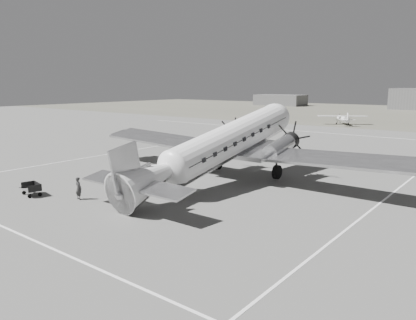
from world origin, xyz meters
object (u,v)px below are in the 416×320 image
Objects in this scene: light_plane_left at (343,120)px; baggage_cart_far at (32,189)px; dc3_airliner at (224,147)px; ground_crew at (79,188)px; shed_secondary at (280,100)px; ramp_agent at (136,184)px; passenger at (153,180)px; baggage_cart_near at (117,190)px.

light_plane_left is 5.99× the size of baggage_cart_far.
ground_crew is (-5.14, -9.91, -2.20)m from dc3_airliner.
shed_secondary is 10.79× the size of ramp_agent.
light_plane_left reaches higher than passenger.
light_plane_left is at bearing 101.54° from baggage_cart_far.
shed_secondary is at bearing 111.83° from baggage_cart_near.
baggage_cart_far is 8.65m from passenger.
light_plane_left is 59.21m from passenger.
ground_crew is (-1.38, -2.23, 0.38)m from baggage_cart_near.
baggage_cart_near is at bearing -115.88° from dc3_airliner.
shed_secondary is 0.57× the size of dc3_airliner.
shed_secondary is 11.41× the size of ground_crew.
dc3_airliner is 14.55m from baggage_cart_far.
dc3_airliner is 19.93× the size of ground_crew.
passenger is at bearing -111.76° from ground_crew.
passenger is (0.90, 2.67, 0.36)m from baggage_cart_near.
baggage_cart_near is 0.87× the size of ramp_agent.
dc3_airliner is at bearing -114.17° from ground_crew.
passenger is (5.82, 6.39, 0.31)m from baggage_cart_far.
dc3_airliner reaches higher than ramp_agent.
light_plane_left is at bearing -52.47° from shed_secondary.
baggage_cart_far is (-8.67, -11.40, -2.54)m from dc3_airliner.
shed_secondary is 132.99m from ground_crew.
ground_crew is (4.70, -63.70, -0.21)m from light_plane_left.
shed_secondary is 11.77× the size of passenger.
baggage_cart_near is at bearing 148.83° from passenger.
ground_crew is 5.41m from passenger.
light_plane_left is (-9.84, 53.79, -2.00)m from dc3_airliner.
shed_secondary is 129.38m from passenger.
ground_crew reaches higher than passenger.
baggage_cart_near is at bearing 47.64° from baggage_cart_far.
baggage_cart_near is (-3.76, -7.68, -2.59)m from dc3_airliner.
ground_crew is 1.03× the size of passenger.
dc3_airliner is 8.93m from baggage_cart_near.
baggage_cart_far is at bearing -144.19° from baggage_cart_near.
ramp_agent is at bearing -66.31° from shed_secondary.
light_plane_left is at bearing 20.54° from ramp_agent.
dc3_airliner reaches higher than passenger.
ramp_agent is (-2.86, -6.70, -2.16)m from dc3_airliner.
baggage_cart_near is (6.09, -61.47, -0.59)m from light_plane_left.
dc3_airliner reaches higher than baggage_cart_near.
light_plane_left is at bearing -82.53° from ground_crew.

